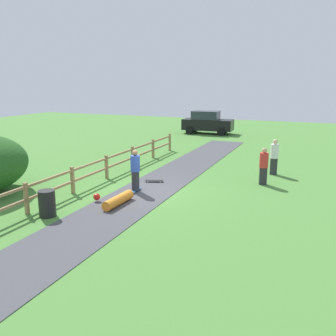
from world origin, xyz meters
The scene contains 10 objects.
ground_plane centered at (0.00, 0.00, 0.00)m, with size 60.00×60.00×0.00m, color #4C8438.
asphalt_path centered at (0.00, 0.00, 0.01)m, with size 2.40×28.00×0.02m, color #47474C.
wooden_fence centered at (-2.60, 0.00, 0.67)m, with size 0.12×18.12×1.10m.
trash_bin centered at (-1.80, -3.77, 0.45)m, with size 0.56×0.56×0.90m, color black.
skater_riding centered at (-0.36, -0.14, 0.98)m, with size 0.40×0.81×1.73m.
skater_fallen centered at (-0.24, -1.88, 0.20)m, with size 1.28×1.65×0.36m.
skateboard_loose centered at (-0.27, 1.49, 0.09)m, with size 0.82×0.47×0.08m.
bystander_white centered at (4.45, 5.05, 0.95)m, with size 0.51×0.51×1.73m.
bystander_red centered at (4.26, 3.03, 0.89)m, with size 0.47×0.47×1.63m.
parked_car_black centered at (-2.66, 17.56, 0.96)m, with size 4.28×2.16×1.92m.
Camera 1 is at (6.54, -13.30, 4.48)m, focal length 40.32 mm.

